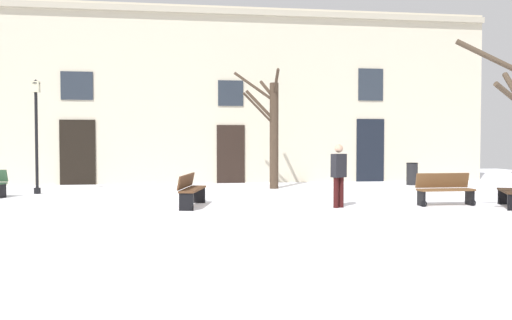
% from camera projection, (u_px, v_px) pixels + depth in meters
% --- Properties ---
extents(ground_plane, '(35.95, 35.95, 0.00)m').
position_uv_depth(ground_plane, '(266.00, 210.00, 13.34)').
color(ground_plane, white).
extents(building_facade, '(22.47, 0.60, 7.38)m').
position_uv_depth(building_facade, '(232.00, 94.00, 22.13)').
color(building_facade, beige).
rests_on(building_facade, ground).
extents(tree_center, '(1.63, 1.96, 4.35)m').
position_uv_depth(tree_center, '(272.00, 129.00, 19.38)').
color(tree_center, '#423326').
rests_on(tree_center, ground).
extents(streetlamp, '(0.30, 0.30, 3.81)m').
position_uv_depth(streetlamp, '(36.00, 124.00, 17.42)').
color(streetlamp, black).
rests_on(streetlamp, ground).
extents(litter_bin, '(0.47, 0.47, 0.89)m').
position_uv_depth(litter_bin, '(412.00, 174.00, 21.04)').
color(litter_bin, black).
rests_on(litter_bin, ground).
extents(bench_far_corner, '(1.58, 0.48, 0.88)m').
position_uv_depth(bench_far_corner, '(445.00, 189.00, 14.31)').
color(bench_far_corner, brown).
rests_on(bench_far_corner, ground).
extents(bench_back_to_back_left, '(0.82, 1.89, 0.87)m').
position_uv_depth(bench_back_to_back_left, '(191.00, 189.00, 14.04)').
color(bench_back_to_back_left, '#51331E').
rests_on(bench_back_to_back_left, ground).
extents(person_by_shop_door, '(0.44, 0.37, 1.67)m').
position_uv_depth(person_by_shop_door, '(339.00, 173.00, 13.81)').
color(person_by_shop_door, '#350F0F').
rests_on(person_by_shop_door, ground).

